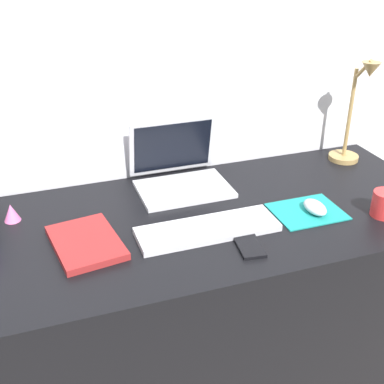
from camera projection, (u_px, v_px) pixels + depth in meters
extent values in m
cube|color=silver|center=(152.00, 161.00, 1.81)|extent=(2.89, 0.05, 1.55)
cube|color=black|center=(186.00, 315.00, 1.68)|extent=(1.69, 0.67, 0.74)
cube|color=silver|center=(184.00, 189.00, 1.67)|extent=(0.30, 0.21, 0.01)
cube|color=silver|center=(172.00, 146.00, 1.73)|extent=(0.30, 0.05, 0.20)
cube|color=black|center=(173.00, 146.00, 1.72)|extent=(0.27, 0.04, 0.17)
cube|color=silver|center=(208.00, 229.00, 1.45)|extent=(0.41, 0.13, 0.02)
cube|color=teal|center=(307.00, 211.00, 1.55)|extent=(0.21, 0.17, 0.00)
ellipsoid|color=silver|center=(315.00, 207.00, 1.54)|extent=(0.06, 0.10, 0.03)
cube|color=black|center=(248.00, 245.00, 1.38)|extent=(0.08, 0.14, 0.01)
cylinder|color=#A5844C|center=(343.00, 157.00, 1.90)|extent=(0.11, 0.11, 0.02)
cylinder|color=#A5844C|center=(350.00, 114.00, 1.82)|extent=(0.01, 0.01, 0.33)
cylinder|color=#A5844C|center=(364.00, 69.00, 1.71)|extent=(0.01, 0.08, 0.08)
cone|color=#A5844C|center=(371.00, 70.00, 1.68)|extent=(0.06, 0.06, 0.05)
cube|color=maroon|center=(86.00, 243.00, 1.38)|extent=(0.20, 0.26, 0.02)
cone|color=pink|center=(11.00, 213.00, 1.50)|extent=(0.05, 0.05, 0.05)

